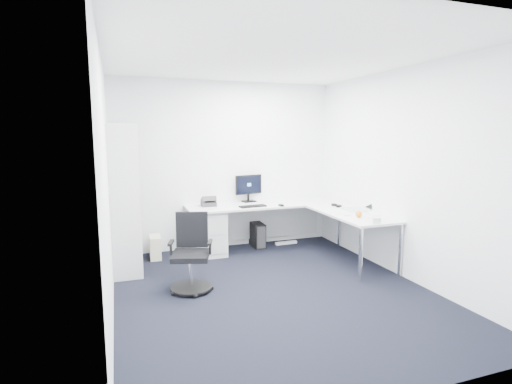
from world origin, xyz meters
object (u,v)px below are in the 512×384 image
object	(u,v)px
l_desk	(273,231)
monitor	(249,188)
laptop	(354,201)
bookshelf	(124,198)
task_chair	(191,253)

from	to	relation	value
l_desk	monitor	distance (m)	0.88
monitor	laptop	world-z (taller)	monitor
l_desk	monitor	size ratio (longest dim) A/B	5.25
l_desk	bookshelf	bearing A→B (deg)	178.68
bookshelf	laptop	world-z (taller)	bookshelf
l_desk	monitor	bearing A→B (deg)	106.44
bookshelf	laptop	distance (m)	3.30
bookshelf	l_desk	bearing A→B (deg)	-1.32
l_desk	bookshelf	size ratio (longest dim) A/B	1.27
l_desk	bookshelf	world-z (taller)	bookshelf
task_chair	monitor	distance (m)	2.16
l_desk	laptop	bearing A→B (deg)	-28.92
monitor	task_chair	bearing A→B (deg)	-139.15
l_desk	task_chair	distance (m)	1.80
bookshelf	laptop	size ratio (longest dim) A/B	5.26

